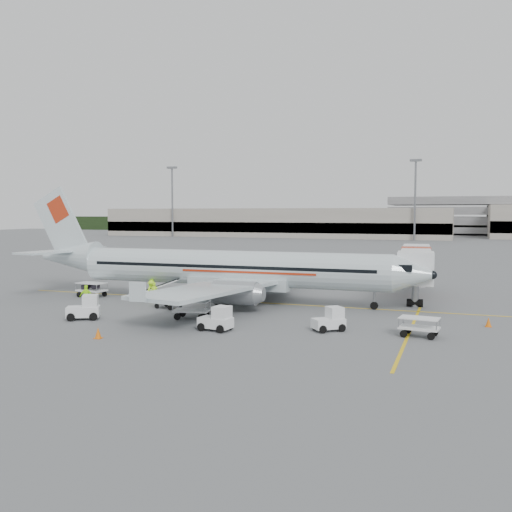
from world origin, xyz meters
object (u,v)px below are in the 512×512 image
(jet_bridge, at_px, (416,272))
(tug_fore, at_px, (328,319))
(tug_aft, at_px, (83,307))
(aircraft, at_px, (231,244))
(belt_loader, at_px, (159,287))
(tug_mid, at_px, (216,318))

(jet_bridge, distance_m, tug_fore, 18.40)
(jet_bridge, relative_size, tug_aft, 7.58)
(jet_bridge, bearing_deg, aircraft, -152.63)
(belt_loader, height_order, tug_fore, belt_loader)
(aircraft, relative_size, belt_loader, 7.81)
(aircraft, bearing_deg, tug_aft, -122.64)
(aircraft, relative_size, tug_mid, 17.05)
(tug_aft, bearing_deg, jet_bridge, 13.27)
(tug_mid, bearing_deg, tug_fore, 26.23)
(aircraft, distance_m, jet_bridge, 17.21)
(aircraft, xyz_separation_m, tug_fore, (10.43, -9.09, -4.15))
(jet_bridge, height_order, belt_loader, jet_bridge)
(jet_bridge, relative_size, tug_mid, 8.19)
(belt_loader, bearing_deg, tug_fore, -37.83)
(aircraft, height_order, belt_loader, aircraft)
(tug_fore, height_order, tug_mid, tug_mid)
(jet_bridge, distance_m, tug_mid, 23.06)
(belt_loader, relative_size, tug_aft, 2.02)
(aircraft, relative_size, tug_fore, 17.89)
(aircraft, height_order, tug_mid, aircraft)
(jet_bridge, height_order, tug_fore, jet_bridge)
(aircraft, bearing_deg, tug_fore, -41.69)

